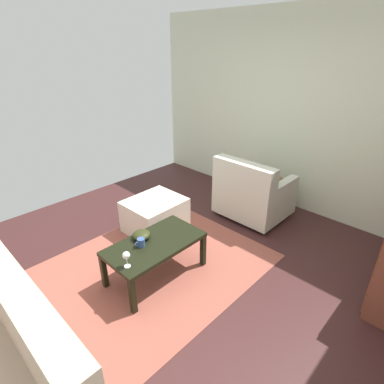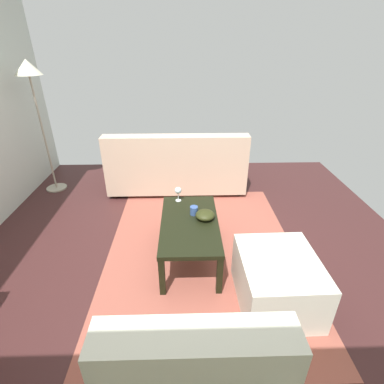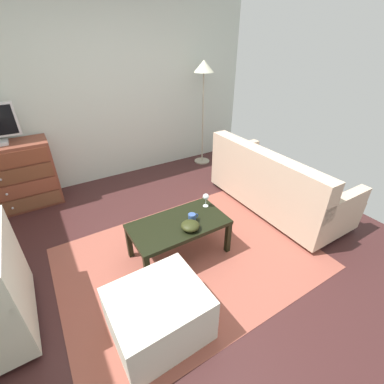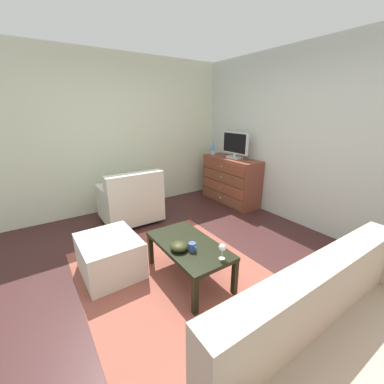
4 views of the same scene
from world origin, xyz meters
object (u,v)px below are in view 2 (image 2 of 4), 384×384
(bowl_decorative, at_px, (205,215))
(ottoman, at_px, (277,281))
(wine_glass, at_px, (178,191))
(standing_lamp, at_px, (31,81))
(mug, at_px, (194,210))
(couch_large, at_px, (177,166))
(coffee_table, at_px, (190,226))

(bowl_decorative, bearing_deg, ottoman, -138.50)
(wine_glass, bearing_deg, standing_lamp, 57.52)
(mug, relative_size, standing_lamp, 0.07)
(mug, xyz_separation_m, couch_large, (1.41, 0.19, -0.13))
(coffee_table, xyz_separation_m, couch_large, (1.54, 0.15, -0.03))
(couch_large, xyz_separation_m, ottoman, (-2.11, -0.84, -0.12))
(ottoman, bearing_deg, coffee_table, 50.73)
(wine_glass, bearing_deg, ottoman, -140.47)
(mug, distance_m, ottoman, 0.98)
(bowl_decorative, height_order, couch_large, couch_large)
(standing_lamp, bearing_deg, wine_glass, -122.48)
(bowl_decorative, xyz_separation_m, couch_large, (1.50, 0.30, -0.13))
(coffee_table, height_order, mug, mug)
(mug, distance_m, standing_lamp, 2.62)
(coffee_table, xyz_separation_m, bowl_decorative, (0.05, -0.15, 0.09))
(mug, distance_m, bowl_decorative, 0.13)
(mug, bearing_deg, wine_glass, 29.84)
(wine_glass, bearing_deg, mug, -150.16)
(couch_large, bearing_deg, bowl_decorative, -168.83)
(coffee_table, xyz_separation_m, ottoman, (-0.56, -0.69, -0.15))
(couch_large, distance_m, ottoman, 2.27)
(coffee_table, distance_m, wine_glass, 0.45)
(coffee_table, xyz_separation_m, mug, (0.13, -0.05, 0.09))
(ottoman, bearing_deg, couch_large, 21.65)
(mug, bearing_deg, ottoman, -137.28)
(coffee_table, xyz_separation_m, wine_glass, (0.41, 0.11, 0.17))
(couch_large, distance_m, standing_lamp, 2.11)
(wine_glass, xyz_separation_m, couch_large, (1.14, 0.04, -0.20))
(wine_glass, distance_m, mug, 0.32)
(coffee_table, bearing_deg, couch_large, 5.47)
(wine_glass, bearing_deg, couch_large, 1.86)
(coffee_table, height_order, bowl_decorative, bowl_decorative)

